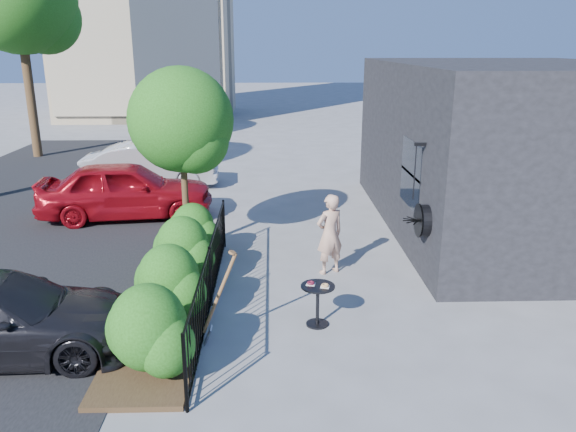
{
  "coord_description": "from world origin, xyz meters",
  "views": [
    {
      "loc": [
        -0.42,
        -9.02,
        4.4
      ],
      "look_at": [
        -0.11,
        1.42,
        1.2
      ],
      "focal_mm": 35.0,
      "sensor_mm": 36.0,
      "label": 1
    }
  ],
  "objects_px": {
    "car_red": "(126,190)",
    "car_silver": "(151,165)",
    "street_tree_far": "(19,3)",
    "shovel": "(217,302)",
    "cafe_table": "(318,298)",
    "patio_tree": "(184,127)",
    "woman": "(330,234)"
  },
  "relations": [
    {
      "from": "shovel",
      "to": "car_silver",
      "type": "bearing_deg",
      "value": 106.73
    },
    {
      "from": "cafe_table",
      "to": "patio_tree",
      "type": "bearing_deg",
      "value": 125.81
    },
    {
      "from": "patio_tree",
      "to": "shovel",
      "type": "bearing_deg",
      "value": -76.42
    },
    {
      "from": "street_tree_far",
      "to": "patio_tree",
      "type": "bearing_deg",
      "value": -55.49
    },
    {
      "from": "street_tree_far",
      "to": "woman",
      "type": "distance_m",
      "value": 17.22
    },
    {
      "from": "cafe_table",
      "to": "car_red",
      "type": "height_order",
      "value": "car_red"
    },
    {
      "from": "cafe_table",
      "to": "woman",
      "type": "relative_size",
      "value": 0.46
    },
    {
      "from": "patio_tree",
      "to": "cafe_table",
      "type": "bearing_deg",
      "value": -54.19
    },
    {
      "from": "patio_tree",
      "to": "car_silver",
      "type": "bearing_deg",
      "value": 108.78
    },
    {
      "from": "shovel",
      "to": "car_red",
      "type": "distance_m",
      "value": 7.27
    },
    {
      "from": "woman",
      "to": "car_silver",
      "type": "height_order",
      "value": "woman"
    },
    {
      "from": "patio_tree",
      "to": "street_tree_far",
      "type": "distance_m",
      "value": 13.95
    },
    {
      "from": "woman",
      "to": "shovel",
      "type": "bearing_deg",
      "value": 26.19
    },
    {
      "from": "car_red",
      "to": "car_silver",
      "type": "distance_m",
      "value": 3.45
    },
    {
      "from": "woman",
      "to": "shovel",
      "type": "xyz_separation_m",
      "value": [
        -1.98,
        -2.71,
        -0.14
      ]
    },
    {
      "from": "patio_tree",
      "to": "car_red",
      "type": "distance_m",
      "value": 3.84
    },
    {
      "from": "car_silver",
      "to": "shovel",
      "type": "bearing_deg",
      "value": -167.08
    },
    {
      "from": "cafe_table",
      "to": "woman",
      "type": "bearing_deg",
      "value": 79.44
    },
    {
      "from": "car_red",
      "to": "car_silver",
      "type": "bearing_deg",
      "value": -5.94
    },
    {
      "from": "street_tree_far",
      "to": "car_silver",
      "type": "height_order",
      "value": "street_tree_far"
    },
    {
      "from": "patio_tree",
      "to": "car_red",
      "type": "bearing_deg",
      "value": 127.74
    },
    {
      "from": "street_tree_far",
      "to": "shovel",
      "type": "distance_m",
      "value": 18.31
    },
    {
      "from": "shovel",
      "to": "car_silver",
      "type": "distance_m",
      "value": 10.53
    },
    {
      "from": "car_red",
      "to": "shovel",
      "type": "bearing_deg",
      "value": -162.61
    },
    {
      "from": "patio_tree",
      "to": "car_red",
      "type": "xyz_separation_m",
      "value": [
        -2.0,
        2.59,
        -2.01
      ]
    },
    {
      "from": "cafe_table",
      "to": "car_silver",
      "type": "bearing_deg",
      "value": 115.67
    },
    {
      "from": "shovel",
      "to": "car_silver",
      "type": "xyz_separation_m",
      "value": [
        -3.03,
        10.08,
        0.03
      ]
    },
    {
      "from": "woman",
      "to": "car_silver",
      "type": "distance_m",
      "value": 8.91
    },
    {
      "from": "cafe_table",
      "to": "street_tree_far",
      "type": "bearing_deg",
      "value": 124.82
    },
    {
      "from": "cafe_table",
      "to": "woman",
      "type": "distance_m",
      "value": 2.25
    },
    {
      "from": "shovel",
      "to": "car_red",
      "type": "relative_size",
      "value": 0.35
    },
    {
      "from": "car_red",
      "to": "car_silver",
      "type": "height_order",
      "value": "car_red"
    }
  ]
}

